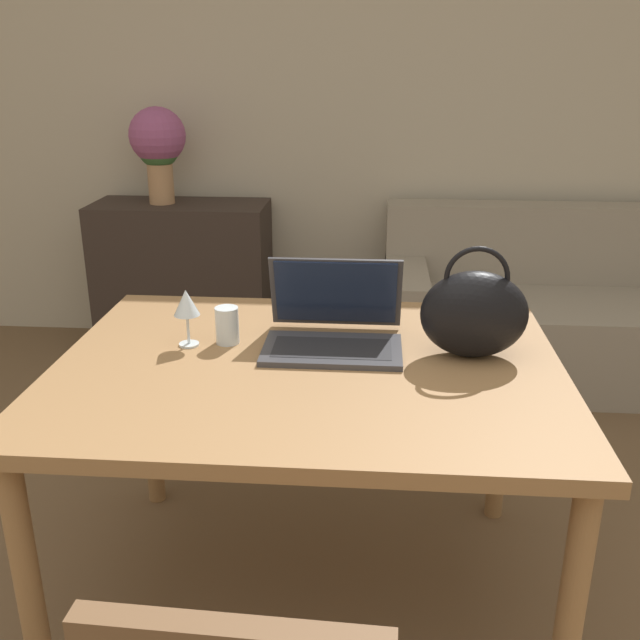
% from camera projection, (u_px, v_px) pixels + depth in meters
% --- Properties ---
extents(wall_back, '(10.00, 0.06, 2.70)m').
position_uv_depth(wall_back, '(347.00, 93.00, 3.71)').
color(wall_back, '#BCB29E').
rests_on(wall_back, ground_plane).
extents(dining_table, '(1.34, 1.03, 0.77)m').
position_uv_depth(dining_table, '(310.00, 390.00, 1.91)').
color(dining_table, olive).
rests_on(dining_table, ground_plane).
extents(couch, '(1.86, 0.79, 0.82)m').
position_uv_depth(couch, '(571.00, 320.00, 3.58)').
color(couch, gray).
rests_on(couch, ground_plane).
extents(sideboard, '(0.91, 0.40, 0.81)m').
position_uv_depth(sideboard, '(184.00, 278.00, 3.84)').
color(sideboard, '#332823').
rests_on(sideboard, ground_plane).
extents(laptop, '(0.38, 0.31, 0.23)m').
position_uv_depth(laptop, '(334.00, 322.00, 1.99)').
color(laptop, '#38383D').
rests_on(laptop, dining_table).
extents(drinking_glass, '(0.07, 0.07, 0.11)m').
position_uv_depth(drinking_glass, '(227.00, 325.00, 2.00)').
color(drinking_glass, silver).
rests_on(drinking_glass, dining_table).
extents(wine_glass, '(0.07, 0.07, 0.16)m').
position_uv_depth(wine_glass, '(186.00, 305.00, 1.95)').
color(wine_glass, silver).
rests_on(wine_glass, dining_table).
extents(handbag, '(0.28, 0.16, 0.31)m').
position_uv_depth(handbag, '(474.00, 313.00, 1.88)').
color(handbag, black).
rests_on(handbag, dining_table).
extents(flower_vase, '(0.29, 0.29, 0.49)m').
position_uv_depth(flower_vase, '(158.00, 144.00, 3.60)').
color(flower_vase, tan).
rests_on(flower_vase, sideboard).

